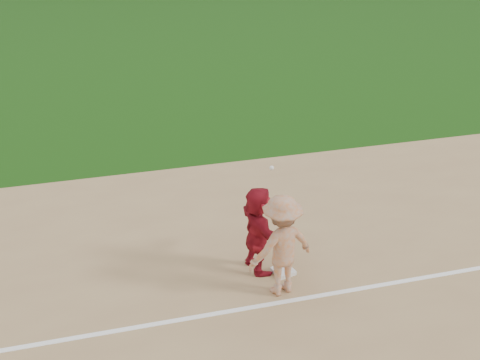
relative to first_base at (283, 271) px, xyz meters
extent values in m
plane|color=#153F0C|center=(-0.44, -0.02, -0.06)|extent=(160.00, 160.00, 0.00)
cube|color=white|center=(-0.44, -0.82, -0.04)|extent=(60.00, 0.10, 0.01)
cube|color=silver|center=(0.00, 0.00, 0.00)|extent=(0.44, 0.44, 0.08)
imported|color=maroon|center=(-0.42, 0.26, 0.81)|extent=(0.74, 1.64, 1.71)
imported|color=#98989B|center=(-0.23, -0.48, 0.91)|extent=(1.35, 0.97, 1.89)
sphere|color=silver|center=(-0.34, -0.17, 2.26)|extent=(0.08, 0.08, 0.08)
camera|label=1|loc=(-3.17, -8.70, 6.57)|focal=45.00mm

